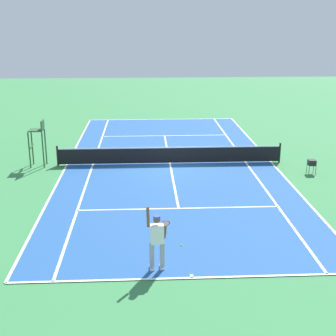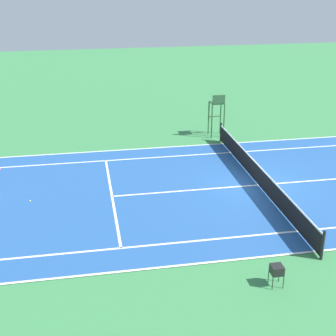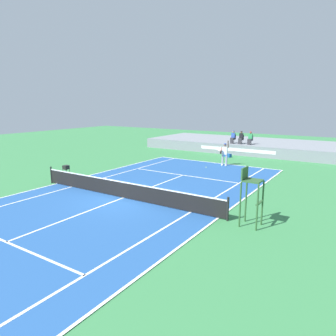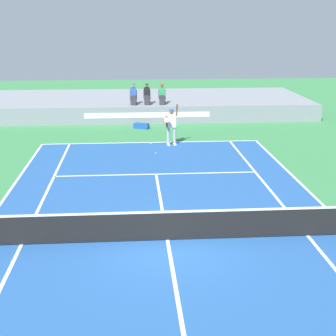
% 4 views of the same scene
% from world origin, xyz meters
% --- Properties ---
extents(ground_plane, '(80.00, 80.00, 0.00)m').
position_xyz_m(ground_plane, '(0.00, 0.00, 0.00)').
color(ground_plane, '#387F47').
extents(court, '(11.08, 23.88, 0.03)m').
position_xyz_m(court, '(0.00, 0.00, 0.01)').
color(court, '#235193').
rests_on(court, ground).
extents(net, '(11.98, 0.10, 1.07)m').
position_xyz_m(net, '(0.00, 0.00, 0.52)').
color(net, black).
rests_on(net, ground).
extents(tennis_player, '(0.75, 0.69, 2.08)m').
position_xyz_m(tennis_player, '(1.02, 11.31, 0.99)').
color(tennis_player, '#9E9EA3').
rests_on(tennis_player, ground).
extents(tennis_ball, '(0.07, 0.07, 0.07)m').
position_xyz_m(tennis_ball, '(0.15, 9.73, 0.03)').
color(tennis_ball, '#D1E533').
rests_on(tennis_ball, ground).
extents(umpire_chair, '(0.77, 0.77, 2.44)m').
position_xyz_m(umpire_chair, '(6.88, 0.00, 1.56)').
color(umpire_chair, '#2D562D').
rests_on(umpire_chair, ground).
extents(ball_hopper, '(0.36, 0.36, 0.70)m').
position_xyz_m(ball_hopper, '(-7.01, 2.01, 0.57)').
color(ball_hopper, black).
rests_on(ball_hopper, ground).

